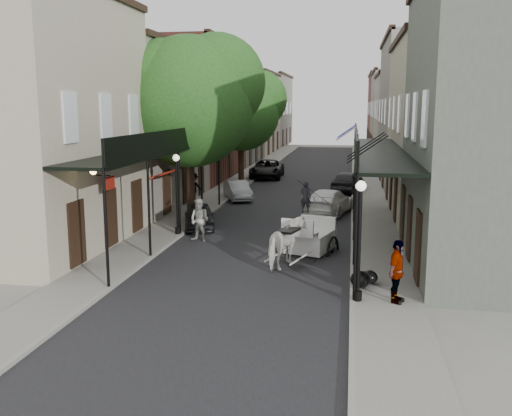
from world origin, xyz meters
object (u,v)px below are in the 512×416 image
at_px(car_right_far, 348,181).
at_px(pedestrian_walking, 200,220).
at_px(pedestrian_sidewalk_left, 194,187).
at_px(car_right_near, 329,202).
at_px(lamppost_left, 177,193).
at_px(pedestrian_sidewalk_right, 397,272).
at_px(lamppost_right_near, 359,239).
at_px(tree_near, 197,96).
at_px(lamppost_right_far, 356,168).
at_px(car_left_near, 199,216).
at_px(carriage, 314,222).
at_px(tree_far, 246,108).
at_px(car_left_mid, 238,190).
at_px(car_left_far, 267,169).
at_px(horse, 287,243).

bearing_deg(car_right_far, pedestrian_walking, 79.86).
bearing_deg(pedestrian_sidewalk_left, car_right_near, 169.90).
bearing_deg(pedestrian_sidewalk_left, car_right_far, -141.04).
relative_size(lamppost_left, pedestrian_sidewalk_left, 2.07).
distance_m(lamppost_left, pedestrian_sidewalk_right, 12.34).
xyz_separation_m(lamppost_right_near, pedestrian_sidewalk_right, (1.15, 0.00, -0.96)).
distance_m(tree_near, pedestrian_sidewalk_left, 7.34).
height_order(tree_near, car_right_near, tree_near).
bearing_deg(pedestrian_walking, lamppost_right_far, 81.10).
bearing_deg(lamppost_left, car_left_near, 75.65).
height_order(lamppost_right_far, pedestrian_walking, lamppost_right_far).
bearing_deg(carriage, lamppost_left, -176.77).
relative_size(tree_far, car_left_mid, 2.32).
bearing_deg(car_left_far, pedestrian_walking, -90.89).
bearing_deg(car_right_far, car_right_near, 94.96).
xyz_separation_m(horse, carriage, (0.82, 2.74, 0.27)).
xyz_separation_m(carriage, car_right_far, (1.28, 16.92, -0.45)).
distance_m(tree_far, car_left_far, 6.57).
bearing_deg(tree_far, pedestrian_sidewalk_right, -70.07).
distance_m(pedestrian_walking, car_left_near, 2.88).
distance_m(tree_near, car_left_mid, 8.82).
bearing_deg(lamppost_right_near, car_left_mid, 111.86).
relative_size(tree_near, tree_far, 1.12).
relative_size(lamppost_right_far, car_left_far, 0.68).
xyz_separation_m(lamppost_right_far, pedestrian_sidewalk_left, (-9.90, -3.19, -1.03)).
height_order(horse, car_left_far, horse).
xyz_separation_m(pedestrian_walking, car_right_far, (6.43, 16.19, -0.22)).
bearing_deg(car_left_near, lamppost_left, -120.58).
distance_m(tree_near, tree_far, 14.02).
distance_m(tree_far, pedestrian_sidewalk_right, 28.25).
bearing_deg(lamppost_right_near, car_left_near, 127.72).
relative_size(tree_near, car_left_near, 2.71).
height_order(lamppost_right_near, car_right_near, lamppost_right_near).
distance_m(horse, carriage, 2.87).
bearing_deg(car_left_far, car_left_near, -92.95).
height_order(lamppost_right_near, lamppost_right_far, same).
height_order(pedestrian_sidewalk_right, car_left_far, pedestrian_sidewalk_right).
bearing_deg(tree_near, carriage, -41.20).
relative_size(tree_near, pedestrian_sidewalk_left, 5.37).
relative_size(tree_far, pedestrian_sidewalk_right, 4.43).
bearing_deg(car_left_near, horse, -66.87).
bearing_deg(car_left_far, pedestrian_sidewalk_left, -102.79).
bearing_deg(pedestrian_sidewalk_right, lamppost_left, 70.41).
bearing_deg(horse, car_left_mid, -55.21).
bearing_deg(car_right_near, horse, 96.55).
bearing_deg(car_right_far, car_left_mid, 45.30).
bearing_deg(horse, pedestrian_sidewalk_right, 151.73).
relative_size(tree_near, carriage, 3.14).
height_order(tree_near, carriage, tree_near).
xyz_separation_m(pedestrian_sidewalk_right, car_left_far, (-8.44, 30.22, -0.33)).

